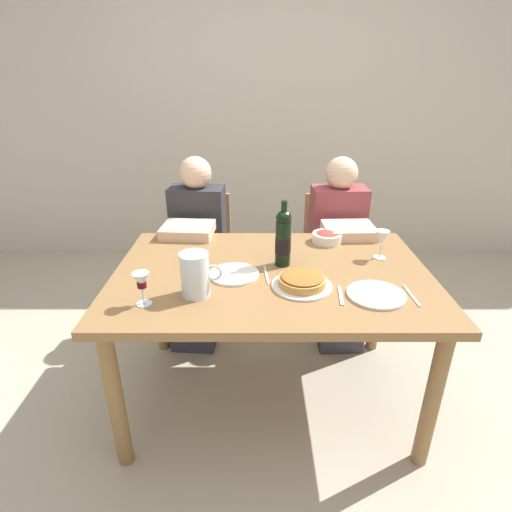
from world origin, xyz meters
name	(u,v)px	position (x,y,z in m)	size (l,w,h in m)	color
ground_plane	(270,394)	(0.00, 0.00, 0.00)	(8.00, 8.00, 0.00)	#B2A893
back_wall	(265,101)	(0.00, 2.01, 1.40)	(8.00, 0.10, 2.80)	beige
dining_table	(272,288)	(0.00, 0.00, 0.67)	(1.50, 1.00, 0.76)	olive
wine_bottle	(283,238)	(0.05, 0.08, 0.90)	(0.08, 0.08, 0.32)	black
water_pitcher	(196,277)	(-0.33, -0.22, 0.84)	(0.17, 0.12, 0.19)	silver
baked_tart	(302,281)	(0.13, -0.15, 0.79)	(0.27, 0.27, 0.06)	white
salad_bowl	(327,237)	(0.32, 0.36, 0.79)	(0.16, 0.16, 0.06)	white
wine_glass_left_diner	(382,239)	(0.55, 0.15, 0.86)	(0.07, 0.07, 0.15)	silver
wine_glass_right_diner	(142,282)	(-0.53, -0.30, 0.86)	(0.07, 0.07, 0.14)	silver
dinner_plate_left_setting	(234,274)	(-0.18, -0.04, 0.77)	(0.23, 0.23, 0.01)	white
dinner_plate_right_setting	(376,295)	(0.43, -0.23, 0.77)	(0.25, 0.25, 0.01)	silver
fork_left_setting	(202,275)	(-0.33, -0.04, 0.76)	(0.16, 0.01, 0.01)	silver
knife_left_setting	(266,275)	(-0.03, -0.04, 0.76)	(0.18, 0.01, 0.01)	silver
knife_right_setting	(411,295)	(0.58, -0.23, 0.76)	(0.18, 0.01, 0.01)	silver
spoon_right_setting	(341,295)	(0.28, -0.23, 0.76)	(0.16, 0.01, 0.01)	silver
chair_left	(204,249)	(-0.44, 0.87, 0.50)	(0.43, 0.43, 0.87)	#9E7A51
diner_left	(196,246)	(-0.46, 0.64, 0.62)	(0.36, 0.52, 1.16)	#2D2D33
chair_right	(331,249)	(0.45, 0.87, 0.50)	(0.41, 0.41, 0.87)	#9E7A51
diner_right	(340,247)	(0.45, 0.63, 0.62)	(0.35, 0.51, 1.16)	#8E3D42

